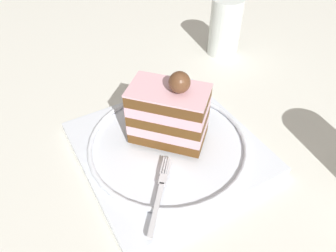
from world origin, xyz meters
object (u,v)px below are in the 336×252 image
Objects in this scene: cake_slice at (169,113)px; fork at (160,192)px; drink_glass_near at (225,29)px; dessert_plate at (168,146)px.

cake_slice reaches higher than fork.
drink_glass_near is (0.30, 0.28, 0.03)m from fork.
fork is 0.41m from drink_glass_near.
cake_slice reaches higher than drink_glass_near.
cake_slice is 0.31m from drink_glass_near.
drink_glass_near reaches higher than dessert_plate.
cake_slice reaches higher than dessert_plate.
cake_slice is 0.11m from fork.
cake_slice is 1.01× the size of drink_glass_near.
dessert_plate is at bearing -127.16° from cake_slice.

